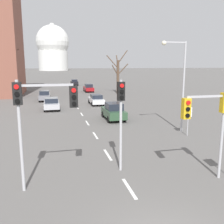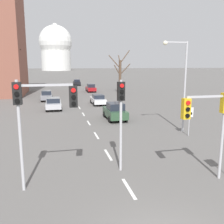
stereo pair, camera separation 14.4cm
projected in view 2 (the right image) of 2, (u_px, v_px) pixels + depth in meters
The scene contains 22 objects.
lane_stripe_0 at pixel (129, 188), 11.47m from camera, with size 0.16×2.00×0.01m, color silver.
lane_stripe_1 at pixel (108, 155), 15.78m from camera, with size 0.16×2.00×0.01m, color silver.
lane_stripe_2 at pixel (96, 135), 20.08m from camera, with size 0.16×2.00×0.01m, color silver.
lane_stripe_3 at pixel (89, 123), 24.39m from camera, with size 0.16×2.00×0.01m, color silver.
lane_stripe_4 at pixel (83, 114), 28.70m from camera, with size 0.16×2.00×0.01m, color silver.
lane_stripe_5 at pixel (79, 108), 33.00m from camera, with size 0.16×2.00×0.01m, color silver.
lane_stripe_6 at pixel (76, 103), 37.31m from camera, with size 0.16×2.00×0.01m, color silver.
lane_stripe_7 at pixel (74, 99), 41.61m from camera, with size 0.16×2.00×0.01m, color silver.
traffic_signal_near_right at pixel (211, 114), 11.75m from camera, with size 2.39×0.34×4.41m.
traffic_signal_near_left at pixel (38, 107), 10.82m from camera, with size 2.71×0.34×4.99m.
traffic_signal_centre_tall at pixel (121, 108), 12.86m from camera, with size 0.36×0.34×4.86m.
speed_limit_sign at pixel (190, 116), 19.65m from camera, with size 0.60×0.08×2.36m.
street_lamp_right at pixel (181, 77), 20.32m from camera, with size 2.15×0.36×7.46m.
sedan_near_left at pixel (47, 95), 39.45m from camera, with size 1.76×4.54×1.62m.
sedan_near_right at pixel (53, 103), 31.61m from camera, with size 1.93×4.47×1.53m.
sedan_mid_centre at pixel (98, 99), 35.59m from camera, with size 1.78×4.40×1.45m.
sedan_far_left at pixel (91, 88), 52.35m from camera, with size 1.78×4.59×1.66m.
sedan_far_right at pixel (115, 111), 25.75m from camera, with size 1.87×4.21×1.77m.
sedan_distant_centre at pixel (77, 82), 68.71m from camera, with size 1.87×4.49×1.65m.
bare_tree_left_near at pixel (9, 74), 42.70m from camera, with size 4.32×3.03×8.32m.
bare_tree_right_near at pixel (120, 74), 48.71m from camera, with size 4.05×1.79×8.41m.
capitol_dome at pixel (56, 48), 239.95m from camera, with size 31.19×31.19×44.06m.
Camera 2 is at (-3.16, -6.23, 5.61)m, focal length 40.00 mm.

